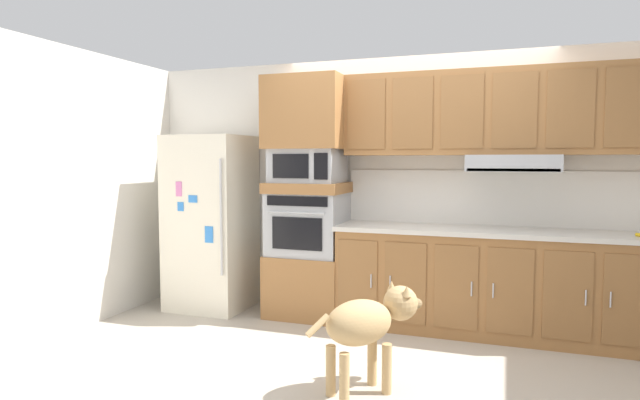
# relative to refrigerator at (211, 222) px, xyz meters

# --- Properties ---
(ground_plane) EXTENTS (9.60, 9.60, 0.00)m
(ground_plane) POSITION_rel_refrigerator_xyz_m (2.00, -0.68, -0.88)
(ground_plane) COLOR #B2A899
(back_kitchen_wall) EXTENTS (6.20, 0.12, 2.50)m
(back_kitchen_wall) POSITION_rel_refrigerator_xyz_m (2.00, 0.43, 0.37)
(back_kitchen_wall) COLOR silver
(back_kitchen_wall) RESTS_ON ground
(side_panel_left) EXTENTS (0.12, 7.10, 2.50)m
(side_panel_left) POSITION_rel_refrigerator_xyz_m (-0.80, -0.68, 0.37)
(side_panel_left) COLOR silver
(side_panel_left) RESTS_ON ground
(refrigerator) EXTENTS (0.76, 0.73, 1.76)m
(refrigerator) POSITION_rel_refrigerator_xyz_m (0.00, 0.00, 0.00)
(refrigerator) COLOR silver
(refrigerator) RESTS_ON ground
(oven_base_cabinet) EXTENTS (0.74, 0.62, 0.60)m
(oven_base_cabinet) POSITION_rel_refrigerator_xyz_m (1.04, 0.07, -0.58)
(oven_base_cabinet) COLOR #996638
(oven_base_cabinet) RESTS_ON ground
(built_in_oven) EXTENTS (0.70, 0.62, 0.60)m
(built_in_oven) POSITION_rel_refrigerator_xyz_m (1.04, 0.07, 0.02)
(built_in_oven) COLOR #A8AAAF
(built_in_oven) RESTS_ON oven_base_cabinet
(appliance_mid_shelf) EXTENTS (0.74, 0.62, 0.10)m
(appliance_mid_shelf) POSITION_rel_refrigerator_xyz_m (1.04, 0.07, 0.37)
(appliance_mid_shelf) COLOR #996638
(appliance_mid_shelf) RESTS_ON built_in_oven
(microwave) EXTENTS (0.64, 0.54, 0.32)m
(microwave) POSITION_rel_refrigerator_xyz_m (1.04, 0.07, 0.58)
(microwave) COLOR #A8AAAF
(microwave) RESTS_ON appliance_mid_shelf
(appliance_upper_cabinet) EXTENTS (0.74, 0.62, 0.68)m
(appliance_upper_cabinet) POSITION_rel_refrigerator_xyz_m (1.04, 0.07, 1.08)
(appliance_upper_cabinet) COLOR #996638
(appliance_upper_cabinet) RESTS_ON microwave
(lower_cabinet_run) EXTENTS (2.97, 0.63, 0.88)m
(lower_cabinet_run) POSITION_rel_refrigerator_xyz_m (2.89, 0.07, -0.44)
(lower_cabinet_run) COLOR #996638
(lower_cabinet_run) RESTS_ON ground
(countertop_slab) EXTENTS (3.01, 0.64, 0.04)m
(countertop_slab) POSITION_rel_refrigerator_xyz_m (2.89, 0.07, 0.02)
(countertop_slab) COLOR beige
(countertop_slab) RESTS_ON lower_cabinet_run
(backsplash_panel) EXTENTS (3.01, 0.02, 0.50)m
(backsplash_panel) POSITION_rel_refrigerator_xyz_m (2.89, 0.36, 0.29)
(backsplash_panel) COLOR silver
(backsplash_panel) RESTS_ON countertop_slab
(upper_cabinet_with_hood) EXTENTS (2.97, 0.48, 0.88)m
(upper_cabinet_with_hood) POSITION_rel_refrigerator_xyz_m (2.89, 0.19, 1.02)
(upper_cabinet_with_hood) COLOR #996638
(upper_cabinet_with_hood) RESTS_ON backsplash_panel
(dog) EXTENTS (0.64, 0.74, 0.70)m
(dog) POSITION_rel_refrigerator_xyz_m (2.03, -1.43, -0.41)
(dog) COLOR tan
(dog) RESTS_ON ground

